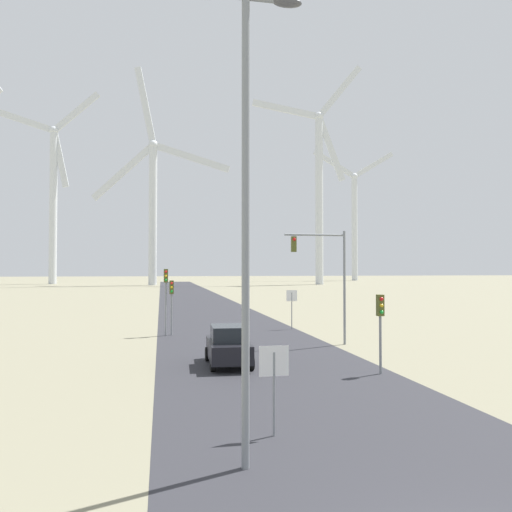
{
  "coord_description": "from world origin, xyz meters",
  "views": [
    {
      "loc": [
        -4.78,
        -6.2,
        4.41
      ],
      "look_at": [
        0.0,
        18.86,
        5.07
      ],
      "focal_mm": 35.0,
      "sensor_mm": 36.0,
      "label": 1
    }
  ],
  "objects_px": {
    "traffic_light_post_near_right": "(380,316)",
    "traffic_light_mast_overhead": "(325,266)",
    "streetlamp": "(246,173)",
    "wind_turbine_far_right": "(354,215)",
    "wind_turbine_right": "(319,181)",
    "wind_turbine_center": "(153,195)",
    "traffic_light_post_near_left": "(166,287)",
    "traffic_light_post_mid_left": "(172,295)",
    "stop_sign_far": "(292,302)",
    "wind_turbine_left": "(53,190)",
    "car_approaching": "(228,345)",
    "stop_sign_near": "(274,373)"
  },
  "relations": [
    {
      "from": "traffic_light_post_near_left",
      "to": "car_approaching",
      "type": "bearing_deg",
      "value": -75.94
    },
    {
      "from": "streetlamp",
      "to": "traffic_light_post_near_right",
      "type": "height_order",
      "value": "streetlamp"
    },
    {
      "from": "traffic_light_mast_overhead",
      "to": "wind_turbine_right",
      "type": "xyz_separation_m",
      "value": [
        34.82,
        107.92,
        24.86
      ]
    },
    {
      "from": "traffic_light_post_near_left",
      "to": "wind_turbine_center",
      "type": "distance_m",
      "value": 106.84
    },
    {
      "from": "traffic_light_post_near_right",
      "to": "wind_turbine_left",
      "type": "bearing_deg",
      "value": 106.63
    },
    {
      "from": "stop_sign_far",
      "to": "streetlamp",
      "type": "bearing_deg",
      "value": -107.2
    },
    {
      "from": "traffic_light_mast_overhead",
      "to": "wind_turbine_right",
      "type": "relative_size",
      "value": 0.1
    },
    {
      "from": "wind_turbine_right",
      "to": "wind_turbine_far_right",
      "type": "distance_m",
      "value": 52.68
    },
    {
      "from": "traffic_light_post_near_right",
      "to": "wind_turbine_left",
      "type": "xyz_separation_m",
      "value": [
        -40.34,
        135.04,
        25.16
      ]
    },
    {
      "from": "stop_sign_near",
      "to": "stop_sign_far",
      "type": "xyz_separation_m",
      "value": [
        6.48,
        22.52,
        0.34
      ]
    },
    {
      "from": "traffic_light_post_near_left",
      "to": "wind_turbine_left",
      "type": "height_order",
      "value": "wind_turbine_left"
    },
    {
      "from": "traffic_light_mast_overhead",
      "to": "wind_turbine_left",
      "type": "bearing_deg",
      "value": 107.75
    },
    {
      "from": "streetlamp",
      "to": "wind_turbine_far_right",
      "type": "height_order",
      "value": "wind_turbine_far_right"
    },
    {
      "from": "stop_sign_far",
      "to": "traffic_light_post_near_left",
      "type": "distance_m",
      "value": 9.38
    },
    {
      "from": "wind_turbine_center",
      "to": "wind_turbine_right",
      "type": "distance_m",
      "value": 46.79
    },
    {
      "from": "traffic_light_post_mid_left",
      "to": "car_approaching",
      "type": "bearing_deg",
      "value": -77.85
    },
    {
      "from": "traffic_light_post_near_left",
      "to": "wind_turbine_right",
      "type": "distance_m",
      "value": 114.15
    },
    {
      "from": "stop_sign_far",
      "to": "wind_turbine_far_right",
      "type": "distance_m",
      "value": 159.21
    },
    {
      "from": "stop_sign_far",
      "to": "traffic_light_post_mid_left",
      "type": "bearing_deg",
      "value": -168.08
    },
    {
      "from": "wind_turbine_center",
      "to": "wind_turbine_far_right",
      "type": "height_order",
      "value": "wind_turbine_center"
    },
    {
      "from": "traffic_light_post_near_left",
      "to": "streetlamp",
      "type": "bearing_deg",
      "value": -86.11
    },
    {
      "from": "stop_sign_near",
      "to": "wind_turbine_right",
      "type": "relative_size",
      "value": 0.04
    },
    {
      "from": "stop_sign_near",
      "to": "wind_turbine_far_right",
      "type": "distance_m",
      "value": 182.29
    },
    {
      "from": "traffic_light_post_near_right",
      "to": "traffic_light_mast_overhead",
      "type": "relative_size",
      "value": 0.5
    },
    {
      "from": "car_approaching",
      "to": "wind_turbine_left",
      "type": "height_order",
      "value": "wind_turbine_left"
    },
    {
      "from": "traffic_light_mast_overhead",
      "to": "wind_turbine_center",
      "type": "distance_m",
      "value": 112.92
    },
    {
      "from": "stop_sign_near",
      "to": "traffic_light_post_near_right",
      "type": "relative_size",
      "value": 0.71
    },
    {
      "from": "streetlamp",
      "to": "stop_sign_far",
      "type": "relative_size",
      "value": 3.73
    },
    {
      "from": "traffic_light_post_mid_left",
      "to": "traffic_light_mast_overhead",
      "type": "height_order",
      "value": "traffic_light_mast_overhead"
    },
    {
      "from": "car_approaching",
      "to": "traffic_light_post_near_left",
      "type": "bearing_deg",
      "value": 104.06
    },
    {
      "from": "stop_sign_near",
      "to": "stop_sign_far",
      "type": "bearing_deg",
      "value": 73.94
    },
    {
      "from": "wind_turbine_right",
      "to": "traffic_light_post_near_right",
      "type": "bearing_deg",
      "value": -106.85
    },
    {
      "from": "wind_turbine_right",
      "to": "stop_sign_far",
      "type": "bearing_deg",
      "value": -109.15
    },
    {
      "from": "traffic_light_post_near_right",
      "to": "traffic_light_mast_overhead",
      "type": "xyz_separation_m",
      "value": [
        0.31,
        8.04,
        2.17
      ]
    },
    {
      "from": "traffic_light_post_near_right",
      "to": "car_approaching",
      "type": "distance_m",
      "value": 6.93
    },
    {
      "from": "stop_sign_far",
      "to": "traffic_light_mast_overhead",
      "type": "distance_m",
      "value": 8.16
    },
    {
      "from": "traffic_light_post_mid_left",
      "to": "traffic_light_mast_overhead",
      "type": "distance_m",
      "value": 10.68
    },
    {
      "from": "traffic_light_mast_overhead",
      "to": "traffic_light_post_near_right",
      "type": "bearing_deg",
      "value": -92.18
    },
    {
      "from": "wind_turbine_center",
      "to": "wind_turbine_right",
      "type": "relative_size",
      "value": 0.94
    },
    {
      "from": "traffic_light_post_near_right",
      "to": "wind_turbine_left",
      "type": "distance_m",
      "value": 143.17
    },
    {
      "from": "traffic_light_post_near_left",
      "to": "stop_sign_far",
      "type": "bearing_deg",
      "value": 11.55
    },
    {
      "from": "traffic_light_post_near_left",
      "to": "traffic_light_post_near_right",
      "type": "relative_size",
      "value": 1.32
    },
    {
      "from": "traffic_light_mast_overhead",
      "to": "wind_turbine_far_right",
      "type": "height_order",
      "value": "wind_turbine_far_right"
    },
    {
      "from": "stop_sign_near",
      "to": "traffic_light_post_near_right",
      "type": "xyz_separation_m",
      "value": [
        6.14,
        6.74,
        0.79
      ]
    },
    {
      "from": "traffic_light_post_mid_left",
      "to": "wind_turbine_left",
      "type": "bearing_deg",
      "value": 104.78
    },
    {
      "from": "streetlamp",
      "to": "traffic_light_mast_overhead",
      "type": "bearing_deg",
      "value": 65.75
    },
    {
      "from": "traffic_light_post_mid_left",
      "to": "car_approaching",
      "type": "relative_size",
      "value": 0.88
    },
    {
      "from": "streetlamp",
      "to": "wind_turbine_center",
      "type": "bearing_deg",
      "value": 91.85
    },
    {
      "from": "traffic_light_post_near_right",
      "to": "wind_turbine_left",
      "type": "relative_size",
      "value": 0.06
    },
    {
      "from": "traffic_light_post_near_right",
      "to": "wind_turbine_right",
      "type": "height_order",
      "value": "wind_turbine_right"
    }
  ]
}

